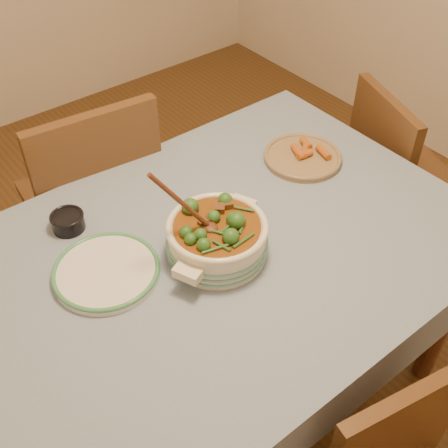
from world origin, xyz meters
The scene contains 8 objects.
floor centered at (0.00, 0.00, 0.00)m, with size 4.50×4.50×0.00m, color #4F3316.
dining_table centered at (0.00, 0.00, 0.66)m, with size 1.68×1.08×0.76m.
stew_casserole centered at (0.05, -0.02, 0.83)m, with size 0.36×0.36×0.34m.
white_plate centered at (-0.23, 0.11, 0.77)m, with size 0.34×0.34×0.03m.
condiment_bowl centered at (-0.23, 0.34, 0.79)m, with size 0.11×0.11×0.05m.
fried_plate centered at (0.56, 0.15, 0.77)m, with size 0.29×0.29×0.04m.
chair_far centered at (0.00, 0.66, 0.55)m, with size 0.50×0.50×0.97m.
chair_right centered at (1.04, 0.08, 0.49)m, with size 0.52×0.52×0.87m.
Camera 1 is at (-0.62, -0.91, 1.91)m, focal length 45.00 mm.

